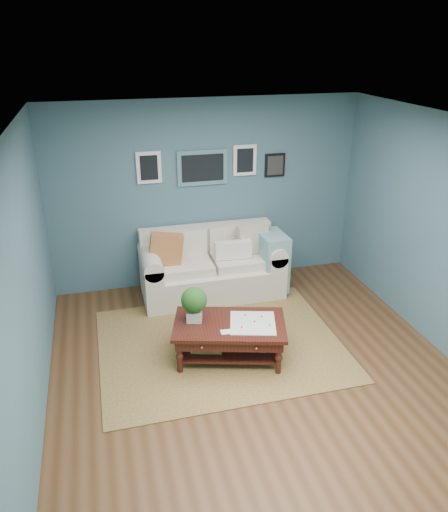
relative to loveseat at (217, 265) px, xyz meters
name	(u,v)px	position (x,y,z in m)	size (l,w,h in m)	color
room_shell	(260,262)	(-0.03, -1.97, 0.93)	(5.00, 5.02, 2.70)	brown
area_rug	(220,344)	(-0.30, -1.34, -0.42)	(2.88, 2.31, 0.01)	brown
loveseat	(217,265)	(0.00, 0.00, 0.00)	(2.04, 0.92, 1.05)	#EEE1CA
coffee_table	(224,329)	(-0.32, -1.61, -0.03)	(1.42, 1.06, 0.88)	black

